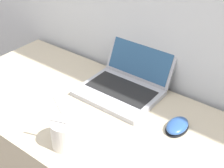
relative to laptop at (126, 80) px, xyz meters
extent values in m
cube|color=#ADADB2|center=(0.00, -0.06, -0.04)|extent=(0.31, 0.25, 0.02)
cube|color=black|center=(0.00, -0.04, -0.02)|extent=(0.28, 0.13, 0.00)
cube|color=#ADADB2|center=(0.00, 0.11, 0.07)|extent=(0.31, 0.09, 0.19)
cube|color=#2D567F|center=(0.00, 0.10, 0.07)|extent=(0.29, 0.08, 0.17)
cylinder|color=silver|center=(0.03, -0.39, 0.00)|extent=(0.10, 0.10, 0.10)
cylinder|color=black|center=(0.03, -0.39, 0.05)|extent=(0.08, 0.08, 0.01)
cylinder|color=white|center=(0.04, -0.40, 0.08)|extent=(0.04, 0.04, 0.18)
ellipsoid|color=black|center=(0.29, -0.10, -0.04)|extent=(0.07, 0.11, 0.01)
ellipsoid|color=#2D569E|center=(0.29, -0.10, -0.03)|extent=(0.07, 0.11, 0.03)
camera|label=1|loc=(0.61, -0.90, 0.70)|focal=50.00mm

